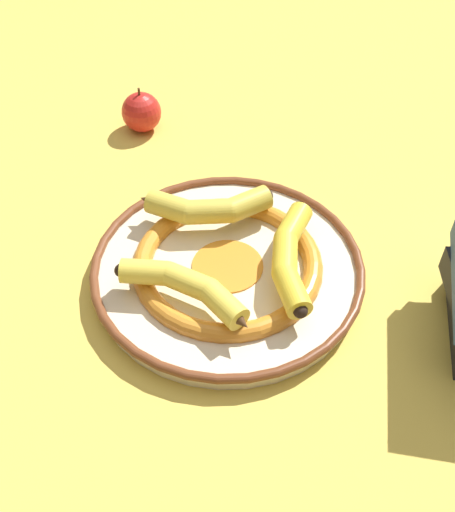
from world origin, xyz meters
TOP-DOWN VIEW (x-y plane):
  - ground_plane at (0.00, 0.00)m, footprint 2.80×2.80m
  - decorative_bowl at (-0.01, 0.02)m, footprint 0.37×0.37m
  - banana_a at (-0.06, -0.05)m, footprint 0.18×0.10m
  - banana_b at (-0.05, 0.09)m, footprint 0.19×0.07m
  - banana_c at (0.07, 0.01)m, footprint 0.06×0.20m
  - apple at (-0.18, 0.36)m, footprint 0.07×0.07m

SIDE VIEW (x-z plane):
  - ground_plane at x=0.00m, z-range 0.00..0.00m
  - decorative_bowl at x=-0.01m, z-range 0.00..0.04m
  - apple at x=-0.18m, z-range -0.01..0.07m
  - banana_a at x=-0.06m, z-range 0.04..0.07m
  - banana_c at x=0.07m, z-range 0.04..0.07m
  - banana_b at x=-0.05m, z-range 0.04..0.07m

